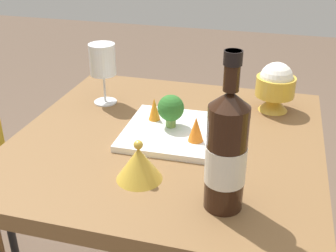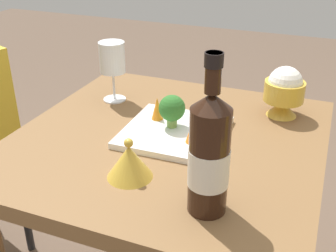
{
  "view_description": "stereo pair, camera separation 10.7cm",
  "coord_description": "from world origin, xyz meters",
  "px_view_note": "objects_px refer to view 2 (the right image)",
  "views": [
    {
      "loc": [
        0.25,
        -0.92,
        1.25
      ],
      "look_at": [
        0.0,
        0.0,
        0.76
      ],
      "focal_mm": 45.42,
      "sensor_mm": 36.0,
      "label": 1
    },
    {
      "loc": [
        0.35,
        -0.88,
        1.25
      ],
      "look_at": [
        0.0,
        0.0,
        0.76
      ],
      "focal_mm": 45.42,
      "sensor_mm": 36.0,
      "label": 2
    }
  ],
  "objects_px": {
    "serving_plate": "(175,132)",
    "broccoli_floret": "(173,109)",
    "rice_bowl": "(284,91)",
    "rice_bowl_lid": "(129,161)",
    "wine_bottle": "(209,154)",
    "wine_glass": "(112,59)",
    "carrot_garnish_left": "(157,108)",
    "carrot_garnish_right": "(194,130)"
  },
  "relations": [
    {
      "from": "serving_plate",
      "to": "carrot_garnish_left",
      "type": "bearing_deg",
      "value": 148.39
    },
    {
      "from": "wine_bottle",
      "to": "wine_glass",
      "type": "distance_m",
      "value": 0.58
    },
    {
      "from": "wine_bottle",
      "to": "serving_plate",
      "type": "bearing_deg",
      "value": 122.45
    },
    {
      "from": "wine_bottle",
      "to": "carrot_garnish_left",
      "type": "xyz_separation_m",
      "value": [
        -0.23,
        0.3,
        -0.07
      ]
    },
    {
      "from": "wine_glass",
      "to": "rice_bowl",
      "type": "bearing_deg",
      "value": 9.12
    },
    {
      "from": "rice_bowl",
      "to": "carrot_garnish_left",
      "type": "xyz_separation_m",
      "value": [
        -0.3,
        -0.18,
        -0.03
      ]
    },
    {
      "from": "wine_bottle",
      "to": "serving_plate",
      "type": "height_order",
      "value": "wine_bottle"
    },
    {
      "from": "wine_glass",
      "to": "carrot_garnish_left",
      "type": "bearing_deg",
      "value": -29.23
    },
    {
      "from": "wine_glass",
      "to": "serving_plate",
      "type": "distance_m",
      "value": 0.31
    },
    {
      "from": "carrot_garnish_right",
      "to": "wine_glass",
      "type": "bearing_deg",
      "value": 149.1
    },
    {
      "from": "rice_bowl_lid",
      "to": "carrot_garnish_left",
      "type": "height_order",
      "value": "rice_bowl_lid"
    },
    {
      "from": "serving_plate",
      "to": "broccoli_floret",
      "type": "height_order",
      "value": "broccoli_floret"
    },
    {
      "from": "rice_bowl",
      "to": "rice_bowl_lid",
      "type": "distance_m",
      "value": 0.51
    },
    {
      "from": "serving_plate",
      "to": "rice_bowl_lid",
      "type": "bearing_deg",
      "value": -95.78
    },
    {
      "from": "rice_bowl_lid",
      "to": "serving_plate",
      "type": "distance_m",
      "value": 0.22
    },
    {
      "from": "wine_glass",
      "to": "carrot_garnish_right",
      "type": "relative_size",
      "value": 2.88
    },
    {
      "from": "broccoli_floret",
      "to": "carrot_garnish_left",
      "type": "height_order",
      "value": "broccoli_floret"
    },
    {
      "from": "serving_plate",
      "to": "broccoli_floret",
      "type": "bearing_deg",
      "value": 128.36
    },
    {
      "from": "serving_plate",
      "to": "carrot_garnish_right",
      "type": "xyz_separation_m",
      "value": [
        0.07,
        -0.04,
        0.04
      ]
    },
    {
      "from": "wine_glass",
      "to": "carrot_garnish_left",
      "type": "relative_size",
      "value": 2.92
    },
    {
      "from": "serving_plate",
      "to": "broccoli_floret",
      "type": "distance_m",
      "value": 0.06
    },
    {
      "from": "wine_glass",
      "to": "broccoli_floret",
      "type": "relative_size",
      "value": 2.09
    },
    {
      "from": "broccoli_floret",
      "to": "carrot_garnish_left",
      "type": "distance_m",
      "value": 0.06
    },
    {
      "from": "serving_plate",
      "to": "carrot_garnish_left",
      "type": "distance_m",
      "value": 0.09
    },
    {
      "from": "wine_glass",
      "to": "rice_bowl",
      "type": "relative_size",
      "value": 1.26
    },
    {
      "from": "rice_bowl",
      "to": "broccoli_floret",
      "type": "xyz_separation_m",
      "value": [
        -0.25,
        -0.21,
        -0.01
      ]
    },
    {
      "from": "wine_glass",
      "to": "carrot_garnish_right",
      "type": "distance_m",
      "value": 0.38
    },
    {
      "from": "serving_plate",
      "to": "carrot_garnish_right",
      "type": "bearing_deg",
      "value": -34.7
    },
    {
      "from": "wine_bottle",
      "to": "broccoli_floret",
      "type": "distance_m",
      "value": 0.33
    },
    {
      "from": "wine_glass",
      "to": "carrot_garnish_right",
      "type": "bearing_deg",
      "value": -30.9
    },
    {
      "from": "rice_bowl_lid",
      "to": "serving_plate",
      "type": "bearing_deg",
      "value": 84.22
    },
    {
      "from": "rice_bowl",
      "to": "carrot_garnish_right",
      "type": "height_order",
      "value": "rice_bowl"
    },
    {
      "from": "rice_bowl",
      "to": "serving_plate",
      "type": "xyz_separation_m",
      "value": [
        -0.24,
        -0.22,
        -0.07
      ]
    },
    {
      "from": "rice_bowl_lid",
      "to": "serving_plate",
      "type": "xyz_separation_m",
      "value": [
        0.02,
        0.21,
        -0.03
      ]
    },
    {
      "from": "rice_bowl_lid",
      "to": "carrot_garnish_left",
      "type": "xyz_separation_m",
      "value": [
        -0.04,
        0.25,
        0.01
      ]
    },
    {
      "from": "rice_bowl_lid",
      "to": "wine_glass",
      "type": "bearing_deg",
      "value": 122.6
    },
    {
      "from": "wine_glass",
      "to": "carrot_garnish_right",
      "type": "xyz_separation_m",
      "value": [
        0.31,
        -0.19,
        -0.08
      ]
    },
    {
      "from": "carrot_garnish_right",
      "to": "rice_bowl",
      "type": "bearing_deg",
      "value": 57.33
    },
    {
      "from": "serving_plate",
      "to": "rice_bowl",
      "type": "bearing_deg",
      "value": 43.2
    },
    {
      "from": "rice_bowl",
      "to": "rice_bowl_lid",
      "type": "height_order",
      "value": "rice_bowl"
    },
    {
      "from": "broccoli_floret",
      "to": "carrot_garnish_right",
      "type": "height_order",
      "value": "broccoli_floret"
    },
    {
      "from": "carrot_garnish_left",
      "to": "rice_bowl",
      "type": "bearing_deg",
      "value": 31.1
    }
  ]
}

